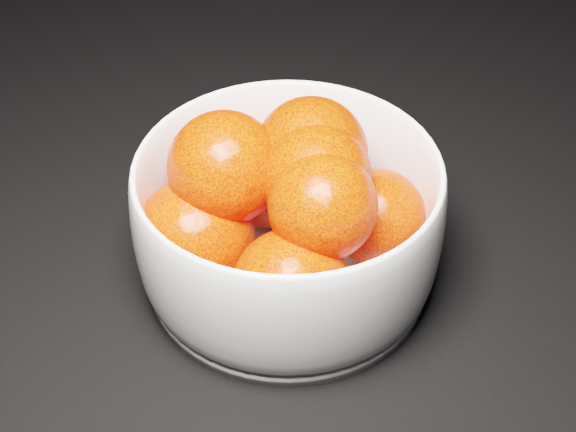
# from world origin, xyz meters

# --- Properties ---
(bowl) EXTENTS (0.19, 0.19, 0.09)m
(bowl) POSITION_xyz_m (0.25, 0.18, 0.05)
(bowl) COLOR white
(bowl) RESTS_ON ground
(orange_pile) EXTENTS (0.17, 0.16, 0.11)m
(orange_pile) POSITION_xyz_m (0.25, 0.18, 0.06)
(orange_pile) COLOR #FF2906
(orange_pile) RESTS_ON bowl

